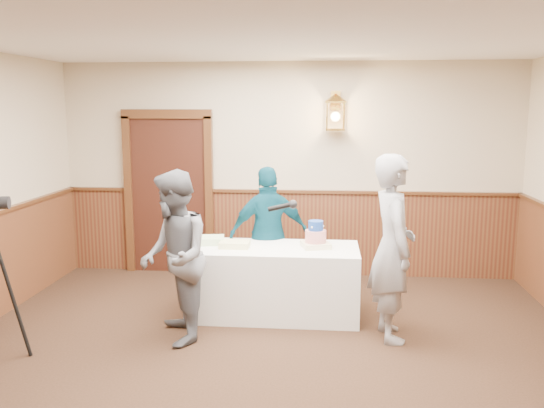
{
  "coord_description": "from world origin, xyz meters",
  "views": [
    {
      "loc": [
        0.48,
        -4.03,
        2.23
      ],
      "look_at": [
        -0.05,
        1.7,
        1.25
      ],
      "focal_mm": 38.0,
      "sensor_mm": 36.0,
      "label": 1
    }
  ],
  "objects": [
    {
      "name": "ground",
      "position": [
        0.0,
        0.0,
        0.0
      ],
      "size": [
        7.0,
        7.0,
        0.0
      ],
      "primitive_type": "plane",
      "color": "black",
      "rests_on": "ground"
    },
    {
      "name": "assistant_p",
      "position": [
        -0.15,
        2.37,
        0.78
      ],
      "size": [
        0.99,
        0.65,
        1.56
      ],
      "primitive_type": "imported",
      "rotation": [
        0.0,
        0.0,
        3.46
      ],
      "color": "#0B4153",
      "rests_on": "ground"
    },
    {
      "name": "interviewer",
      "position": [
        -0.92,
        1.12,
        0.83
      ],
      "size": [
        1.58,
        0.97,
        1.65
      ],
      "rotation": [
        0.0,
        0.0,
        -1.22
      ],
      "color": "#5A5C62",
      "rests_on": "ground"
    },
    {
      "name": "display_table",
      "position": [
        -0.05,
        1.9,
        0.38
      ],
      "size": [
        1.8,
        0.8,
        0.75
      ],
      "primitive_type": "cube",
      "color": "white",
      "rests_on": "ground"
    },
    {
      "name": "baker",
      "position": [
        1.13,
        1.39,
        0.9
      ],
      "size": [
        0.52,
        0.71,
        1.8
      ],
      "primitive_type": "imported",
      "rotation": [
        0.0,
        0.0,
        1.72
      ],
      "color": "gray",
      "rests_on": "ground"
    },
    {
      "name": "room_shell",
      "position": [
        -0.05,
        0.45,
        1.52
      ],
      "size": [
        6.02,
        7.02,
        2.81
      ],
      "color": "#C8B596",
      "rests_on": "ground"
    },
    {
      "name": "sheet_cake_yellow",
      "position": [
        -0.47,
        1.86,
        0.78
      ],
      "size": [
        0.31,
        0.24,
        0.06
      ],
      "primitive_type": "cube",
      "rotation": [
        0.0,
        0.0,
        0.0
      ],
      "color": "#EBE48C",
      "rests_on": "display_table"
    },
    {
      "name": "sheet_cake_green",
      "position": [
        -0.77,
        1.99,
        0.79
      ],
      "size": [
        0.36,
        0.31,
        0.08
      ],
      "primitive_type": "cube",
      "rotation": [
        0.0,
        0.0,
        0.16
      ],
      "color": "#C2ECA7",
      "rests_on": "display_table"
    },
    {
      "name": "tiered_cake",
      "position": [
        0.39,
        1.94,
        0.86
      ],
      "size": [
        0.34,
        0.34,
        0.29
      ],
      "rotation": [
        0.0,
        0.0,
        0.28
      ],
      "color": "beige",
      "rests_on": "display_table"
    }
  ]
}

